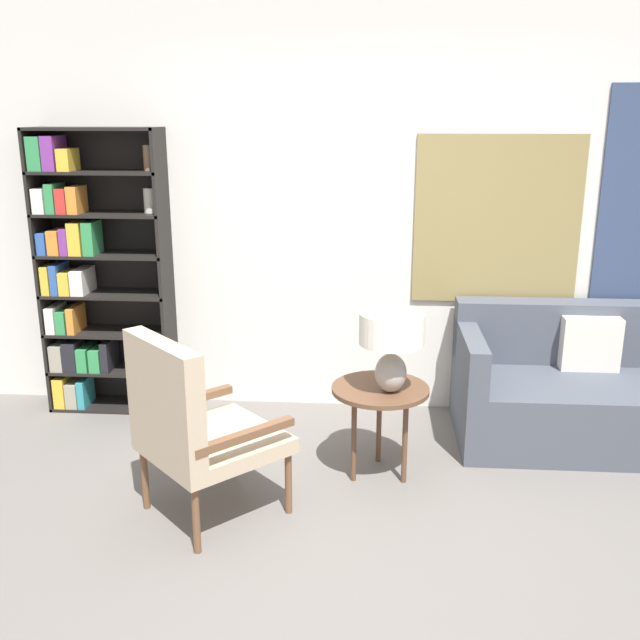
{
  "coord_description": "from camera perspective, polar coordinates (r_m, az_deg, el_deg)",
  "views": [
    {
      "loc": [
        0.18,
        -2.68,
        1.98
      ],
      "look_at": [
        -0.09,
        1.02,
        0.9
      ],
      "focal_mm": 40.0,
      "sensor_mm": 36.0,
      "label": 1
    }
  ],
  "objects": [
    {
      "name": "ground_plane",
      "position": [
        3.34,
        0.23,
        -20.17
      ],
      "size": [
        14.0,
        14.0,
        0.0
      ],
      "primitive_type": "plane",
      "color": "#66605B"
    },
    {
      "name": "side_table",
      "position": [
        3.97,
        4.83,
        -6.1
      ],
      "size": [
        0.54,
        0.54,
        0.53
      ],
      "color": "brown",
      "rests_on": "ground_plane"
    },
    {
      "name": "wall_back",
      "position": [
        4.75,
        2.75,
        8.6
      ],
      "size": [
        6.4,
        0.08,
        2.7
      ],
      "color": "silver",
      "rests_on": "ground_plane"
    },
    {
      "name": "armchair",
      "position": [
        3.56,
        -10.31,
        -7.99
      ],
      "size": [
        0.86,
        0.86,
        0.97
      ],
      "color": "brown",
      "rests_on": "ground_plane"
    },
    {
      "name": "couch",
      "position": [
        4.79,
        20.85,
        -5.33
      ],
      "size": [
        1.66,
        0.84,
        0.82
      ],
      "color": "#474C56",
      "rests_on": "ground_plane"
    },
    {
      "name": "table_lamp",
      "position": [
        3.8,
        5.75,
        -1.51
      ],
      "size": [
        0.35,
        0.35,
        0.44
      ],
      "color": "#A59E93",
      "rests_on": "side_table"
    },
    {
      "name": "bookshelf",
      "position": [
        5.01,
        -17.95,
        3.46
      ],
      "size": [
        0.84,
        0.3,
        1.9
      ],
      "color": "black",
      "rests_on": "ground_plane"
    }
  ]
}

